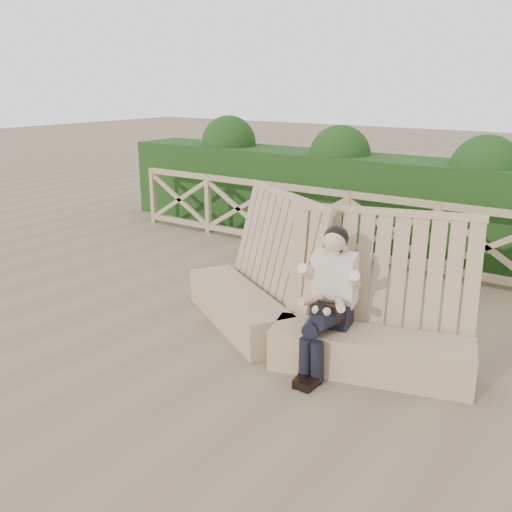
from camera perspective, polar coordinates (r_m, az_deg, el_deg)
The scene contains 5 objects.
ground at distance 6.14m, azimuth -0.11°, elevation -9.39°, with size 60.00×60.00×0.00m, color brown.
bench at distance 6.15m, azimuth 4.75°, elevation -5.47°, with size 3.70×1.63×1.55m.
woman at distance 5.58m, azimuth 7.38°, elevation -3.96°, with size 0.47×0.92×1.42m.
guardrail at distance 8.86m, azimuth 13.16°, elevation 2.36°, with size 10.10×0.09×1.10m.
hedge at distance 9.91m, azimuth 15.93°, elevation 4.86°, with size 12.00×1.20×1.50m, color black.
Camera 1 is at (3.20, -4.47, 2.74)m, focal length 40.00 mm.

